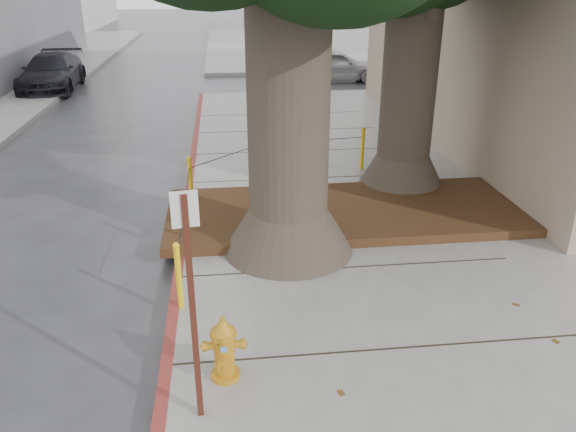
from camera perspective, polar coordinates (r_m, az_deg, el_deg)
The scene contains 10 objects.
ground at distance 6.82m, azimuth 5.36°, elevation -14.63°, with size 140.00×140.00×0.00m, color #28282B.
sidewalk_far at distance 36.20m, azimuth 5.15°, elevation 16.89°, with size 16.00×20.00×0.15m, color slate.
curb_red at distance 8.80m, azimuth -10.91°, elevation -4.93°, with size 0.14×26.00×0.16m, color maroon.
planter_bed at distance 10.19m, azimuth 5.97°, elevation 0.42°, with size 6.40×2.60×0.16m, color black.
bollard_ring at distance 10.25m, azimuth -4.20°, elevation 3.24°, with size 3.79×5.39×0.95m.
fire_hydrant at distance 6.17m, azimuth -6.51°, elevation -13.25°, with size 0.40×0.35×0.77m.
signpost at distance 5.20m, azimuth -9.76°, elevation -8.21°, with size 0.24×0.06×2.39m.
car_silver at distance 24.19m, azimuth 4.82°, elevation 15.02°, with size 1.55×3.86×1.32m, color #ADACB1.
car_red at distance 27.39m, azimuth 24.02°, elevation 13.92°, with size 1.17×3.35×1.10m, color maroon.
car_dark at distance 24.01m, azimuth -22.86°, elevation 13.30°, with size 1.90×4.66×1.35m, color black.
Camera 1 is at (-1.23, -5.23, 4.21)m, focal length 35.00 mm.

